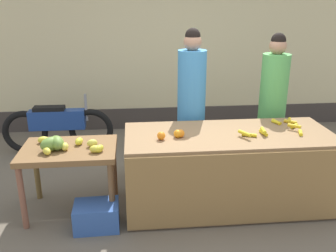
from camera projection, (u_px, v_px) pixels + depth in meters
ground_plane at (194, 203)px, 4.13m from camera, size 24.00×24.00×0.00m
market_wall_back at (170, 27)px, 6.12m from camera, size 7.94×0.23×3.51m
fruit_stall_counter at (228, 169)px, 4.01m from camera, size 2.20×0.94×0.83m
side_table_wooden at (69, 157)px, 3.80m from camera, size 0.96×0.68×0.73m
banana_bunch_pile at (276, 127)px, 3.99m from camera, size 0.78×0.60×0.07m
orange_pile at (173, 134)px, 3.74m from camera, size 0.29×0.14×0.09m
mango_papaya_pile at (60, 144)px, 3.70m from camera, size 0.73×0.44×0.14m
vendor_woman_blue_shirt at (191, 105)px, 4.49m from camera, size 0.34×0.34×1.86m
vendor_woman_green_shirt at (272, 104)px, 4.67m from camera, size 0.34×0.34×1.79m
parked_motorcycle at (58, 126)px, 5.39m from camera, size 1.60×0.18×0.88m
produce_crate at (97, 216)px, 3.66m from camera, size 0.45×0.33×0.26m
produce_sack at (139, 156)px, 4.68m from camera, size 0.46×0.47×0.55m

